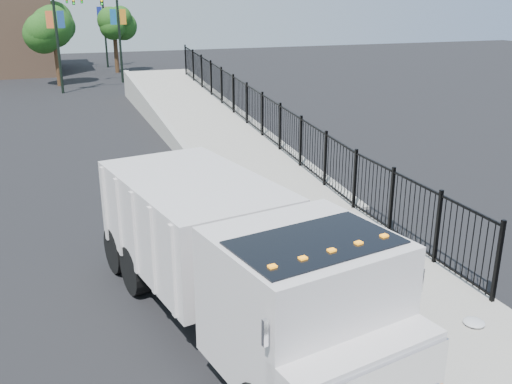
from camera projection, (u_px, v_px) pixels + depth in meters
name	position (u px, v px, depth m)	size (l,w,h in m)	color
ground	(300.00, 290.00, 12.77)	(120.00, 120.00, 0.00)	black
sidewalk	(427.00, 317.00, 11.59)	(3.55, 12.00, 0.12)	#9E998E
curb	(343.00, 334.00, 10.97)	(0.30, 12.00, 0.16)	#ADAAA3
ramp	(206.00, 132.00, 27.69)	(3.95, 24.00, 1.70)	#9E998E
iron_fence	(262.00, 128.00, 24.29)	(0.10, 28.00, 1.80)	black
truck	(237.00, 257.00, 10.70)	(4.23, 8.73, 2.87)	black
worker	(356.00, 276.00, 11.21)	(0.67, 0.44, 1.84)	#500D29
debris	(474.00, 322.00, 11.21)	(0.43, 0.43, 0.11)	silver
light_pole_0	(61.00, 26.00, 37.36)	(3.77, 0.22, 8.00)	black
light_pole_1	(114.00, 23.00, 41.91)	(3.78, 0.22, 8.00)	black
light_pole_2	(50.00, 20.00, 47.96)	(3.77, 0.22, 8.00)	black
light_pole_3	(100.00, 18.00, 51.10)	(3.78, 0.22, 8.00)	black
tree_0	(54.00, 30.00, 40.58)	(3.03, 3.03, 5.51)	#382314
tree_1	(114.00, 25.00, 47.86)	(2.19, 2.19, 5.09)	#382314
tree_2	(55.00, 22.00, 51.75)	(3.23, 3.23, 5.62)	#382314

